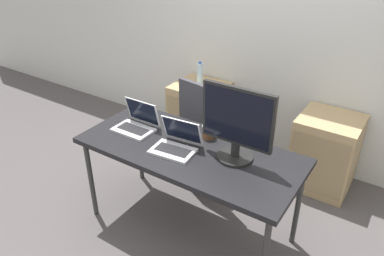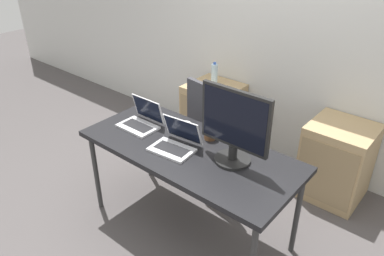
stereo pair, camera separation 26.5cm
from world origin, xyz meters
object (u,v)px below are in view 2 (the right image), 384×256
(water_bottle, at_px, (214,75))
(laptop_left, at_px, (141,121))
(coffee_cup_white, at_px, (186,129))
(laptop_right, at_px, (175,143))
(cabinet_left, at_px, (213,116))
(office_chair, at_px, (221,147))
(cabinet_right, at_px, (336,161))
(monitor, at_px, (234,127))
(coffee_cup_brown, at_px, (210,133))

(water_bottle, bearing_deg, laptop_left, -83.36)
(water_bottle, relative_size, coffee_cup_white, 2.41)
(laptop_right, bearing_deg, cabinet_left, 114.91)
(laptop_right, bearing_deg, coffee_cup_white, 109.45)
(office_chair, bearing_deg, cabinet_left, 132.55)
(cabinet_right, distance_m, coffee_cup_white, 1.42)
(monitor, height_order, coffee_cup_brown, monitor)
(laptop_left, bearing_deg, coffee_cup_white, 17.75)
(water_bottle, xyz_separation_m, coffee_cup_brown, (0.67, -0.95, -0.01))
(cabinet_right, distance_m, laptop_right, 1.52)
(office_chair, xyz_separation_m, laptop_right, (0.09, -0.70, 0.42))
(cabinet_left, relative_size, laptop_left, 2.29)
(coffee_cup_white, xyz_separation_m, coffee_cup_brown, (0.18, 0.08, -0.00))
(cabinet_right, height_order, monitor, monitor)
(cabinet_right, xyz_separation_m, coffee_cup_brown, (-0.68, -0.95, 0.46))
(laptop_right, bearing_deg, laptop_left, 170.14)
(water_bottle, bearing_deg, monitor, -48.31)
(water_bottle, relative_size, coffee_cup_brown, 2.43)
(cabinet_left, height_order, coffee_cup_brown, coffee_cup_brown)
(cabinet_left, height_order, coffee_cup_white, coffee_cup_white)
(cabinet_right, relative_size, coffee_cup_brown, 6.83)
(laptop_left, bearing_deg, cabinet_right, 43.15)
(laptop_left, height_order, monitor, monitor)
(office_chair, relative_size, monitor, 2.00)
(coffee_cup_brown, bearing_deg, office_chair, 114.74)
(laptop_left, relative_size, coffee_cup_brown, 2.99)
(water_bottle, bearing_deg, coffee_cup_brown, -54.75)
(cabinet_left, xyz_separation_m, coffee_cup_brown, (0.67, -0.95, 0.46))
(coffee_cup_white, bearing_deg, coffee_cup_brown, 23.07)
(cabinet_left, relative_size, cabinet_right, 1.00)
(monitor, bearing_deg, cabinet_right, 70.65)
(water_bottle, bearing_deg, laptop_right, -65.13)
(office_chair, bearing_deg, coffee_cup_brown, -65.26)
(cabinet_right, height_order, laptop_right, laptop_right)
(cabinet_right, bearing_deg, cabinet_left, 180.00)
(laptop_left, distance_m, laptop_right, 0.44)
(office_chair, xyz_separation_m, cabinet_left, (-0.47, 0.52, -0.04))
(water_bottle, bearing_deg, office_chair, -47.57)
(laptop_left, xyz_separation_m, coffee_cup_white, (0.37, 0.12, 0.01))
(cabinet_right, xyz_separation_m, coffee_cup_white, (-0.86, -1.03, 0.46))
(cabinet_right, relative_size, laptop_left, 2.29)
(cabinet_left, xyz_separation_m, laptop_left, (0.13, -1.14, 0.46))
(water_bottle, bearing_deg, cabinet_right, -0.09)
(laptop_left, bearing_deg, monitor, 3.78)
(office_chair, bearing_deg, coffee_cup_white, -87.19)
(cabinet_right, relative_size, coffee_cup_white, 6.77)
(cabinet_right, bearing_deg, monitor, -109.35)
(cabinet_right, height_order, laptop_left, laptop_left)
(office_chair, height_order, laptop_right, office_chair)
(laptop_right, xyz_separation_m, coffee_cup_white, (-0.07, 0.19, 0.01))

